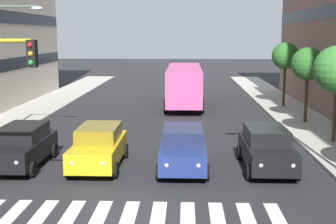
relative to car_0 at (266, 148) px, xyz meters
name	(u,v)px	position (x,y,z in m)	size (l,w,h in m)	color
ground_plane	(128,218)	(5.03, 5.29, -0.89)	(180.00, 180.00, 0.00)	#262628
crosswalk_markings	(128,218)	(5.03, 5.29, -0.88)	(9.45, 2.80, 0.01)	silver
car_0	(266,148)	(0.00, 0.00, 0.00)	(2.02, 4.44, 1.72)	black
car_1	(183,148)	(3.41, 0.10, 0.00)	(2.02, 4.44, 1.72)	navy
car_2	(99,146)	(6.91, -0.04, 0.00)	(2.02, 4.44, 1.72)	gold
car_3	(22,146)	(10.13, -0.03, 0.00)	(2.02, 4.44, 1.72)	black
bus_behind_traffic	(184,82)	(3.41, -16.79, 0.97)	(2.78, 10.50, 3.00)	#DB5193
street_tree_2	(308,64)	(-4.06, -9.62, 2.80)	(2.01, 2.01, 4.57)	#513823
street_tree_3	(285,56)	(-4.09, -16.06, 2.99)	(2.00, 2.00, 4.75)	#513823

